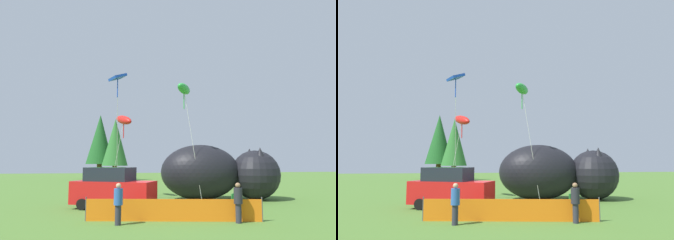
# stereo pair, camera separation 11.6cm
# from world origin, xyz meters

# --- Properties ---
(ground_plane) EXTENTS (120.00, 120.00, 0.00)m
(ground_plane) POSITION_xyz_m (0.00, 0.00, 0.00)
(ground_plane) COLOR #4C752D
(parked_car) EXTENTS (4.67, 3.51, 2.17)m
(parked_car) POSITION_xyz_m (-1.92, 1.25, 1.05)
(parked_car) COLOR red
(parked_car) RESTS_ON ground
(folding_chair) EXTENTS (0.75, 0.75, 0.95)m
(folding_chair) POSITION_xyz_m (3.81, -1.70, 0.56)
(folding_chair) COLOR #267F33
(folding_chair) RESTS_ON ground
(inflatable_cat) EXTENTS (8.08, 4.35, 3.59)m
(inflatable_cat) POSITION_xyz_m (4.90, 4.15, 1.66)
(inflatable_cat) COLOR black
(inflatable_cat) RESTS_ON ground
(safety_fence) EXTENTS (7.27, 1.53, 1.00)m
(safety_fence) POSITION_xyz_m (0.52, -3.02, 0.46)
(safety_fence) COLOR orange
(safety_fence) RESTS_ON ground
(spectator_in_green_shirt) EXTENTS (0.35, 0.35, 1.62)m
(spectator_in_green_shirt) POSITION_xyz_m (-1.78, -3.43, 0.89)
(spectator_in_green_shirt) COLOR #2D2D38
(spectator_in_green_shirt) RESTS_ON ground
(spectator_in_blue_shirt) EXTENTS (0.35, 0.35, 1.61)m
(spectator_in_blue_shirt) POSITION_xyz_m (3.04, -3.88, 0.88)
(spectator_in_blue_shirt) COLOR #2D2D38
(spectator_in_blue_shirt) RESTS_ON ground
(kite_green_fish) EXTENTS (1.76, 2.19, 7.42)m
(kite_green_fish) POSITION_xyz_m (2.47, 3.19, 7.08)
(kite_green_fish) COLOR silver
(kite_green_fish) RESTS_ON ground
(kite_blue_box) EXTENTS (1.21, 2.46, 8.08)m
(kite_blue_box) POSITION_xyz_m (-1.71, 3.84, 7.67)
(kite_blue_box) COLOR silver
(kite_blue_box) RESTS_ON ground
(kite_red_lizard) EXTENTS (1.68, 2.25, 6.03)m
(kite_red_lizard) POSITION_xyz_m (-1.16, 6.55, 5.43)
(kite_red_lizard) COLOR silver
(kite_red_lizard) RESTS_ON ground
(horizon_tree_east) EXTENTS (3.50, 3.50, 8.34)m
(horizon_tree_east) POSITION_xyz_m (-1.23, 28.36, 5.12)
(horizon_tree_east) COLOR brown
(horizon_tree_east) RESTS_ON ground
(horizon_tree_west) EXTENTS (3.88, 3.88, 9.25)m
(horizon_tree_west) POSITION_xyz_m (-3.33, 31.08, 5.68)
(horizon_tree_west) COLOR brown
(horizon_tree_west) RESTS_ON ground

